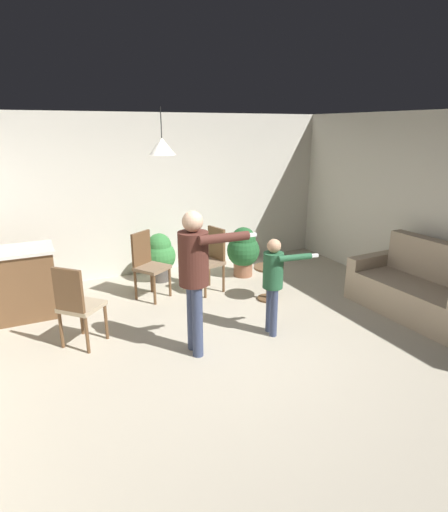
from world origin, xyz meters
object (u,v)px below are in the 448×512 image
Objects in this scene: couch_floral at (419,291)px; spare_remote_on_table at (269,264)px; person_adult at (195,268)px; dining_chair_near_wall at (211,257)px; potted_plant_by_wall at (160,255)px; kitchen_counter at (6,285)px; person_child at (274,276)px; side_table_by_couch at (268,279)px; potted_plant_corner at (243,249)px; dining_chair_by_counter at (77,303)px; dining_chair_centre_back at (148,263)px.

spare_remote_on_table is at bearing 47.84° from couch_floral.
spare_remote_on_table is (1.55, 0.98, -0.48)m from person_adult.
person_adult is at bearing 136.33° from dining_chair_near_wall.
dining_chair_near_wall is 0.97m from potted_plant_by_wall.
person_child reaches higher than kitchen_counter.
side_table_by_couch is 1.11m from potted_plant_corner.
couch_floral and dining_chair_near_wall have the same top height.
dining_chair_by_counter is 2.27m from potted_plant_by_wall.
spare_remote_on_table is (1.22, -1.44, 0.09)m from potted_plant_by_wall.
side_table_by_couch is at bearing 123.89° from person_adult.
person_child is 1.22× the size of dining_chair_near_wall.
dining_chair_by_counter is at bearing -131.39° from potted_plant_by_wall.
couch_floral is at bearing -146.62° from dining_chair_near_wall.
person_adult reaches higher than potted_plant_corner.
kitchen_counter is 1.26× the size of dining_chair_by_counter.
kitchen_counter reaches higher than potted_plant_by_wall.
dining_chair_near_wall is 1.17× the size of potted_plant_corner.
couch_floral is 3.23m from person_adult.
couch_floral is 1.83× the size of dining_chair_centre_back.
couch_floral reaches higher than kitchen_counter.
couch_floral is 2.07m from side_table_by_couch.
dining_chair_centre_back is 0.71m from potted_plant_by_wall.
couch_floral is 2.26× the size of potted_plant_by_wall.
person_adult is 1.64× the size of dining_chair_near_wall.
potted_plant_by_wall is (0.33, 2.41, -0.57)m from person_adult.
dining_chair_near_wall reaches higher than potted_plant_corner.
person_adult reaches higher than spare_remote_on_table.
couch_floral is 3.85m from dining_chair_centre_back.
side_table_by_couch is 0.61× the size of potted_plant_corner.
couch_floral reaches higher than spare_remote_on_table.
kitchen_counter is at bearing -177.86° from potted_plant_corner.
potted_plant_corner is (1.69, 2.03, -0.55)m from person_adult.
couch_floral is 1.83× the size of dining_chair_near_wall.
dining_chair_near_wall is at bearing -52.71° from potted_plant_by_wall.
dining_chair_centre_back reaches higher than potted_plant_by_wall.
kitchen_counter is 3.59m from side_table_by_couch.
potted_plant_corner reaches higher than spare_remote_on_table.
potted_plant_corner is 1.06m from spare_remote_on_table.
side_table_by_couch is 2.72m from dining_chair_by_counter.
person_child reaches higher than spare_remote_on_table.
couch_floral is 2.79m from potted_plant_corner.
couch_floral is at bearing 111.95° from dining_chair_centre_back.
dining_chair_near_wall reaches higher than potted_plant_by_wall.
person_adult is 1.45m from dining_chair_by_counter.
dining_chair_by_counter is at bearing -174.34° from spare_remote_on_table.
couch_floral is at bearing 85.81° from person_adult.
person_adult is at bearing 57.43° from dining_chair_centre_back.
spare_remote_on_table is at bearing 51.33° from dining_chair_by_counter.
dining_chair_near_wall is 1.24× the size of potted_plant_by_wall.
side_table_by_couch is 0.52× the size of dining_chair_centre_back.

